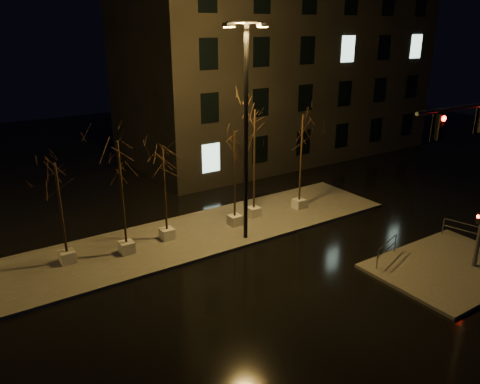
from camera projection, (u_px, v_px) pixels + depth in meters
ground at (272, 283)px, 20.12m from camera, size 90.00×90.00×0.00m
median at (203, 233)px, 24.80m from camera, size 22.00×5.00×0.15m
sidewalk_corner at (450, 267)px, 21.26m from camera, size 7.00×5.00×0.15m
building at (277, 63)px, 39.02m from camera, size 25.00×12.00×15.00m
tree_0 at (58, 186)px, 20.33m from camera, size 1.80×1.80×4.88m
tree_1 at (120, 167)px, 21.06m from camera, size 1.80×1.80×5.62m
tree_2 at (163, 169)px, 22.70m from camera, size 1.80×1.80×4.91m
tree_3 at (234, 153)px, 24.26m from camera, size 1.80×1.80×5.35m
tree_4 at (255, 135)px, 25.16m from camera, size 1.80×1.80×6.27m
tree_5 at (302, 136)px, 26.52m from camera, size 1.80×1.80×5.76m
traffic_signal_mast at (476, 166)px, 19.03m from camera, size 6.11×0.45×7.47m
streetlight_main at (246, 121)px, 22.08m from camera, size 2.62×0.76×10.48m
guard_rail_a at (387, 248)px, 21.55m from camera, size 2.08×0.71×0.94m
guard_rail_b at (462, 229)px, 23.70m from camera, size 0.51×1.84×0.90m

